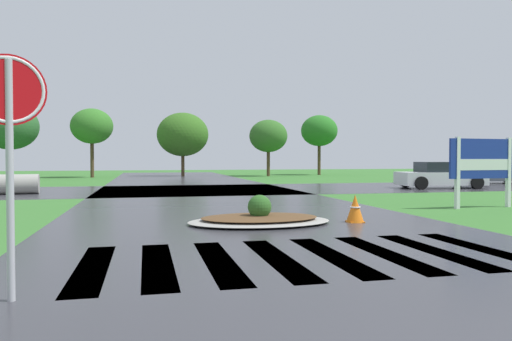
# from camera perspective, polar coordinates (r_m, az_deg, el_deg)

# --- Properties ---
(asphalt_roadway) EXTENTS (9.28, 80.00, 0.01)m
(asphalt_roadway) POSITION_cam_1_polar(r_m,az_deg,el_deg) (12.65, -1.88, -5.51)
(asphalt_roadway) COLOR #35353A
(asphalt_roadway) RESTS_ON ground
(asphalt_cross_road) EXTENTS (90.00, 8.35, 0.01)m
(asphalt_cross_road) POSITION_cam_1_polar(r_m,az_deg,el_deg) (23.56, -7.06, -2.27)
(asphalt_cross_road) COLOR #35353A
(asphalt_cross_road) RESTS_ON ground
(crosswalk_stripes) EXTENTS (6.75, 3.19, 0.01)m
(crosswalk_stripes) POSITION_cam_1_polar(r_m,az_deg,el_deg) (7.66, 5.79, -10.12)
(crosswalk_stripes) COLOR white
(crosswalk_stripes) RESTS_ON ground
(stop_sign) EXTENTS (0.73, 0.27, 2.65)m
(stop_sign) POSITION_cam_1_polar(r_m,az_deg,el_deg) (5.79, -27.17, 5.57)
(stop_sign) COLOR #B2B5BA
(stop_sign) RESTS_ON ground
(estate_billboard) EXTENTS (2.51, 0.30, 2.19)m
(estate_billboard) POSITION_cam_1_polar(r_m,az_deg,el_deg) (16.44, 25.31, 0.92)
(estate_billboard) COLOR white
(estate_billboard) RESTS_ON ground
(median_island) EXTENTS (3.37, 2.20, 0.68)m
(median_island) POSITION_cam_1_polar(r_m,az_deg,el_deg) (11.36, 0.42, -5.68)
(median_island) COLOR #9E9B93
(median_island) RESTS_ON ground
(car_silver_hatch) EXTENTS (4.43, 2.48, 1.35)m
(car_silver_hatch) POSITION_cam_1_polar(r_m,az_deg,el_deg) (26.35, 20.90, -0.62)
(car_silver_hatch) COLOR silver
(car_silver_hatch) RESTS_ON ground
(car_blue_compact) EXTENTS (4.25, 2.42, 1.16)m
(car_blue_compact) POSITION_cam_1_polar(r_m,az_deg,el_deg) (32.81, 26.44, -0.41)
(car_blue_compact) COLOR #4C545B
(car_blue_compact) RESTS_ON ground
(traffic_cone) EXTENTS (0.43, 0.43, 0.67)m
(traffic_cone) POSITION_cam_1_polar(r_m,az_deg,el_deg) (11.83, 11.64, -4.46)
(traffic_cone) COLOR orange
(traffic_cone) RESTS_ON ground
(background_treeline) EXTENTS (36.78, 5.38, 5.81)m
(background_treeline) POSITION_cam_1_polar(r_m,az_deg,el_deg) (41.13, -17.67, 4.40)
(background_treeline) COLOR #4C3823
(background_treeline) RESTS_ON ground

